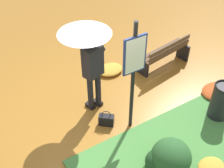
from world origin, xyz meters
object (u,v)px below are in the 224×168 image
Objects in this scene: park_bench at (165,54)px; trash_bin at (221,102)px; handbag at (106,120)px; person_with_umbrella at (88,46)px; info_sign_post at (134,67)px.

park_bench is 1.68× the size of trash_bin.
park_bench reaches higher than handbag.
park_bench is (-2.25, -0.37, -1.15)m from person_with_umbrella.
info_sign_post is 1.64× the size of park_bench.
person_with_umbrella is at bearing -62.89° from info_sign_post.
trash_bin is at bearing 84.99° from park_bench.
trash_bin is (-2.05, 0.99, 0.29)m from handbag.
park_bench is (-2.22, -0.93, 0.28)m from handbag.
person_with_umbrella reaches higher than park_bench.
trash_bin is (-2.08, 1.55, -1.13)m from person_with_umbrella.
person_with_umbrella is 1.53m from handbag.
person_with_umbrella is 5.53× the size of handbag.
handbag is at bearing 93.04° from person_with_umbrella.
park_bench is (-1.82, -1.20, -1.04)m from info_sign_post.
person_with_umbrella is 2.45× the size of trash_bin.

